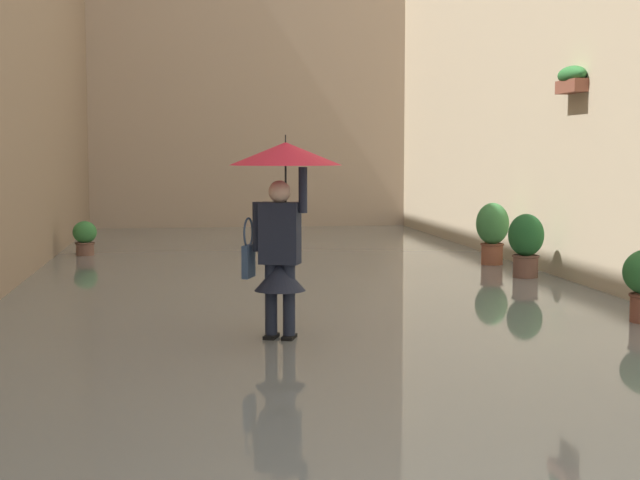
% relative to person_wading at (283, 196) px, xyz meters
% --- Properties ---
extents(ground_plane, '(60.00, 60.00, 0.00)m').
position_rel_person_wading_xyz_m(ground_plane, '(-0.61, -3.60, -1.46)').
color(ground_plane, gray).
extents(flood_water, '(8.45, 27.16, 0.06)m').
position_rel_person_wading_xyz_m(flood_water, '(-0.61, -3.60, -1.43)').
color(flood_water, slate).
rests_on(flood_water, ground_plane).
extents(building_facade_far, '(11.25, 1.80, 9.93)m').
position_rel_person_wading_xyz_m(building_facade_far, '(-0.61, -15.08, 3.51)').
color(building_facade_far, tan).
rests_on(building_facade_far, ground_plane).
extents(person_wading, '(1.09, 1.09, 2.04)m').
position_rel_person_wading_xyz_m(person_wading, '(0.00, 0.00, 0.00)').
color(person_wading, black).
rests_on(person_wading, ground_plane).
extents(potted_plant_near_right, '(0.42, 0.42, 0.67)m').
position_rel_person_wading_xyz_m(potted_plant_near_right, '(2.70, -8.11, -1.08)').
color(potted_plant_near_right, brown).
rests_on(potted_plant_near_right, ground_plane).
extents(potted_plant_far_left, '(0.53, 0.53, 1.06)m').
position_rel_person_wading_xyz_m(potted_plant_far_left, '(-3.98, -5.76, -0.84)').
color(potted_plant_far_left, '#9E563D').
rests_on(potted_plant_far_left, ground_plane).
extents(potted_plant_near_left, '(0.52, 0.52, 0.99)m').
position_rel_person_wading_xyz_m(potted_plant_near_left, '(-3.95, -4.13, -0.89)').
color(potted_plant_near_left, brown).
rests_on(potted_plant_near_left, ground_plane).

